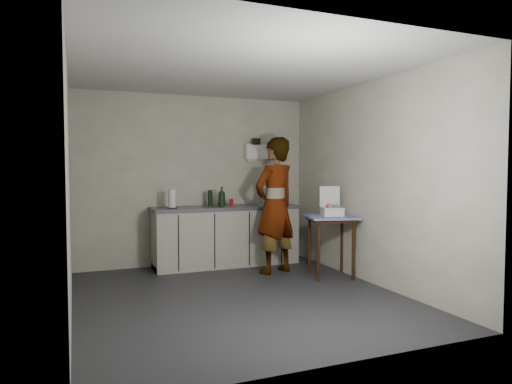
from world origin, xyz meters
name	(u,v)px	position (x,y,z in m)	size (l,w,h in m)	color
ground	(239,297)	(0.00, 0.00, 0.00)	(4.00, 4.00, 0.00)	#27262B
wall_back	(196,180)	(0.00, 1.99, 1.30)	(3.60, 0.02, 2.60)	#B1AC9A
wall_right	(370,183)	(1.79, 0.00, 1.30)	(0.02, 4.00, 2.60)	#B1AC9A
wall_left	(70,187)	(-1.79, 0.00, 1.30)	(0.02, 4.00, 2.60)	#B1AC9A
ceiling	(239,70)	(0.00, 0.00, 2.60)	(3.60, 4.00, 0.01)	silver
kitchen_counter	(226,237)	(0.40, 1.70, 0.43)	(2.24, 0.62, 0.91)	black
wall_shelf	(257,152)	(1.00, 1.92, 1.75)	(0.42, 0.18, 0.37)	white
side_table	(331,224)	(1.50, 0.46, 0.73)	(0.78, 0.78, 0.84)	#331A0B
standing_man	(275,205)	(0.89, 0.96, 0.96)	(0.70, 0.46, 1.92)	#B2A593
soap_bottle	(222,197)	(0.30, 1.61, 1.06)	(0.12, 0.12, 0.30)	black
soda_can	(231,202)	(0.49, 1.71, 0.96)	(0.06, 0.06, 0.11)	red
dark_bottle	(210,198)	(0.16, 1.73, 1.03)	(0.07, 0.07, 0.25)	black
paper_towel	(172,199)	(-0.45, 1.60, 1.04)	(0.15, 0.15, 0.27)	black
dish_rack	(270,201)	(1.13, 1.68, 0.97)	(0.41, 0.31, 0.28)	white
bakery_box	(332,209)	(1.53, 0.50, 0.92)	(0.36, 0.36, 0.40)	white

